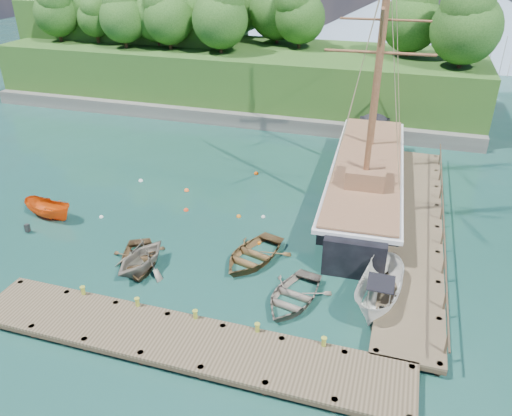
{
  "coord_description": "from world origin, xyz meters",
  "views": [
    {
      "loc": [
        9.97,
        -21.36,
        16.12
      ],
      "look_at": [
        2.27,
        3.51,
        2.0
      ],
      "focal_mm": 35.0,
      "sensor_mm": 36.0,
      "label": 1
    }
  ],
  "objects_px": {
    "rowboat_1": "(142,270)",
    "motorboat_orange": "(51,218)",
    "rowboat_2": "(253,260)",
    "rowboat_3": "(293,301)",
    "rowboat_0": "(139,264)",
    "schooner": "(366,182)",
    "cabin_boat_white": "(378,306)"
  },
  "relations": [
    {
      "from": "rowboat_0",
      "to": "cabin_boat_white",
      "type": "xyz_separation_m",
      "value": [
        13.11,
        0.3,
        0.0
      ]
    },
    {
      "from": "cabin_boat_white",
      "to": "rowboat_2",
      "type": "bearing_deg",
      "value": 172.15
    },
    {
      "from": "rowboat_0",
      "to": "rowboat_2",
      "type": "height_order",
      "value": "rowboat_2"
    },
    {
      "from": "rowboat_1",
      "to": "rowboat_3",
      "type": "xyz_separation_m",
      "value": [
        8.58,
        -0.2,
        0.0
      ]
    },
    {
      "from": "motorboat_orange",
      "to": "schooner",
      "type": "height_order",
      "value": "schooner"
    },
    {
      "from": "rowboat_0",
      "to": "rowboat_3",
      "type": "xyz_separation_m",
      "value": [
        8.97,
        -0.6,
        0.0
      ]
    },
    {
      "from": "motorboat_orange",
      "to": "cabin_boat_white",
      "type": "height_order",
      "value": "cabin_boat_white"
    },
    {
      "from": "rowboat_1",
      "to": "rowboat_2",
      "type": "distance_m",
      "value": 6.16
    },
    {
      "from": "rowboat_2",
      "to": "rowboat_3",
      "type": "xyz_separation_m",
      "value": [
        3.03,
        -2.89,
        0.0
      ]
    },
    {
      "from": "rowboat_2",
      "to": "cabin_boat_white",
      "type": "distance_m",
      "value": 7.44
    },
    {
      "from": "rowboat_0",
      "to": "motorboat_orange",
      "type": "relative_size",
      "value": 1.13
    },
    {
      "from": "schooner",
      "to": "rowboat_0",
      "type": "bearing_deg",
      "value": -134.67
    },
    {
      "from": "rowboat_2",
      "to": "rowboat_3",
      "type": "bearing_deg",
      "value": -27.65
    },
    {
      "from": "rowboat_2",
      "to": "motorboat_orange",
      "type": "bearing_deg",
      "value": -166.99
    },
    {
      "from": "rowboat_0",
      "to": "cabin_boat_white",
      "type": "relative_size",
      "value": 0.79
    },
    {
      "from": "rowboat_1",
      "to": "motorboat_orange",
      "type": "relative_size",
      "value": 1.0
    },
    {
      "from": "rowboat_2",
      "to": "cabin_boat_white",
      "type": "xyz_separation_m",
      "value": [
        7.16,
        -1.99,
        0.0
      ]
    },
    {
      "from": "rowboat_1",
      "to": "rowboat_2",
      "type": "xyz_separation_m",
      "value": [
        5.55,
        2.69,
        0.0
      ]
    },
    {
      "from": "rowboat_0",
      "to": "rowboat_1",
      "type": "height_order",
      "value": "rowboat_1"
    },
    {
      "from": "rowboat_3",
      "to": "motorboat_orange",
      "type": "relative_size",
      "value": 1.19
    },
    {
      "from": "rowboat_1",
      "to": "rowboat_3",
      "type": "distance_m",
      "value": 8.58
    },
    {
      "from": "rowboat_2",
      "to": "cabin_boat_white",
      "type": "relative_size",
      "value": 0.88
    },
    {
      "from": "rowboat_3",
      "to": "cabin_boat_white",
      "type": "height_order",
      "value": "cabin_boat_white"
    },
    {
      "from": "rowboat_1",
      "to": "cabin_boat_white",
      "type": "height_order",
      "value": "cabin_boat_white"
    },
    {
      "from": "rowboat_1",
      "to": "motorboat_orange",
      "type": "height_order",
      "value": "rowboat_1"
    },
    {
      "from": "rowboat_0",
      "to": "motorboat_orange",
      "type": "distance_m",
      "value": 8.71
    },
    {
      "from": "rowboat_0",
      "to": "rowboat_3",
      "type": "height_order",
      "value": "rowboat_3"
    },
    {
      "from": "rowboat_1",
      "to": "schooner",
      "type": "bearing_deg",
      "value": 59.74
    },
    {
      "from": "motorboat_orange",
      "to": "schooner",
      "type": "distance_m",
      "value": 21.41
    },
    {
      "from": "motorboat_orange",
      "to": "rowboat_0",
      "type": "bearing_deg",
      "value": -101.12
    },
    {
      "from": "rowboat_2",
      "to": "motorboat_orange",
      "type": "relative_size",
      "value": 1.26
    },
    {
      "from": "rowboat_3",
      "to": "motorboat_orange",
      "type": "xyz_separation_m",
      "value": [
        -17.14,
        3.62,
        0.0
      ]
    }
  ]
}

